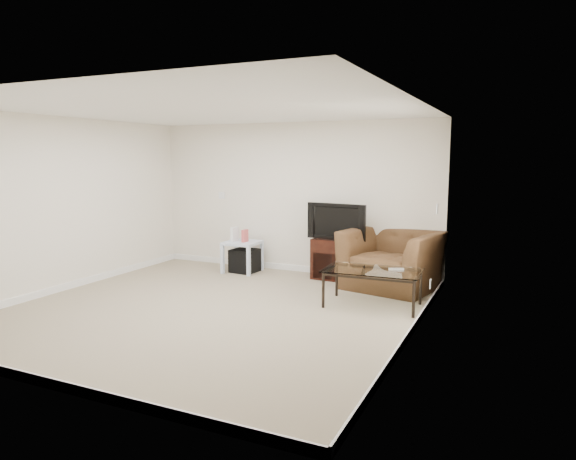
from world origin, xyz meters
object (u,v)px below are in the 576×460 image
at_px(tv_stand, 339,259).
at_px(television, 339,221).
at_px(subwoofer, 245,261).
at_px(side_table, 242,257).
at_px(coffee_table, 372,288).
at_px(recliner, 392,250).

bearing_deg(tv_stand, television, -90.00).
bearing_deg(subwoofer, side_table, -144.68).
height_order(side_table, coffee_table, side_table).
relative_size(side_table, recliner, 0.42).
bearing_deg(recliner, side_table, -168.27).
bearing_deg(recliner, subwoofer, -168.79).
distance_m(television, subwoofer, 1.78).
relative_size(subwoofer, recliner, 0.31).
bearing_deg(side_table, tv_stand, 7.98).
distance_m(tv_stand, side_table, 1.66).
xyz_separation_m(tv_stand, coffee_table, (0.90, -1.28, -0.08)).
distance_m(television, recliner, 0.99).
bearing_deg(tv_stand, subwoofer, -169.78).
bearing_deg(subwoofer, recliner, -0.52).
height_order(television, side_table, television).
bearing_deg(tv_stand, side_table, -169.15).
height_order(side_table, recliner, recliner).
xyz_separation_m(tv_stand, subwoofer, (-1.61, -0.21, -0.14)).
bearing_deg(recliner, tv_stand, 177.32).
xyz_separation_m(side_table, subwoofer, (0.03, 0.02, -0.08)).
relative_size(tv_stand, coffee_table, 0.63).
xyz_separation_m(side_table, coffee_table, (2.54, -1.05, -0.02)).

